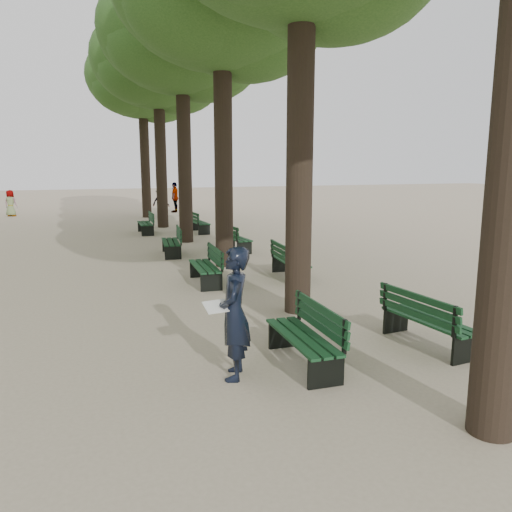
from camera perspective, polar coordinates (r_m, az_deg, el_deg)
name	(u,v)px	position (r m, az deg, el deg)	size (l,w,h in m)	color
ground	(292,381)	(7.11, 4.17, -14.02)	(120.00, 120.00, 0.00)	tan
tree_central_3	(181,32)	(19.90, -8.53, 23.95)	(6.00, 6.00, 9.95)	#33261C
tree_central_4	(158,59)	(24.69, -11.19, 21.17)	(6.00, 6.00, 9.95)	#33261C
tree_central_5	(142,77)	(29.55, -12.92, 19.28)	(6.00, 6.00, 9.95)	#33261C
bench_left_0	(303,348)	(7.51, 5.36, -10.42)	(0.66, 1.83, 0.92)	black
bench_left_1	(205,273)	(12.53, -5.84, -1.96)	(0.70, 1.84, 0.92)	black
bench_left_2	(171,247)	(16.64, -9.66, 1.00)	(0.80, 1.86, 0.92)	black
bench_left_3	(146,227)	(22.17, -12.51, 3.21)	(0.64, 1.82, 0.92)	black
bench_right_0	(428,330)	(8.70, 19.06, -8.03)	(0.69, 1.84, 0.92)	black
bench_right_1	(290,268)	(13.14, 3.94, -1.36)	(0.76, 1.85, 0.92)	black
bench_right_2	(236,243)	(17.27, -2.30, 1.48)	(0.66, 1.83, 0.92)	black
bench_right_3	(199,226)	(22.15, -6.51, 3.38)	(0.62, 1.82, 0.92)	black
man_with_map	(234,313)	(6.89, -2.49, -6.58)	(0.74, 0.82, 1.85)	black
pedestrian_c	(175,197)	(31.98, -9.25, 6.64)	(1.10, 0.38, 1.88)	#262628
pedestrian_d	(11,203)	(32.41, -26.24, 5.44)	(0.74, 0.30, 1.52)	#262628
pedestrian_b	(161,202)	(30.18, -10.83, 6.12)	(1.04, 0.32, 1.61)	#262628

